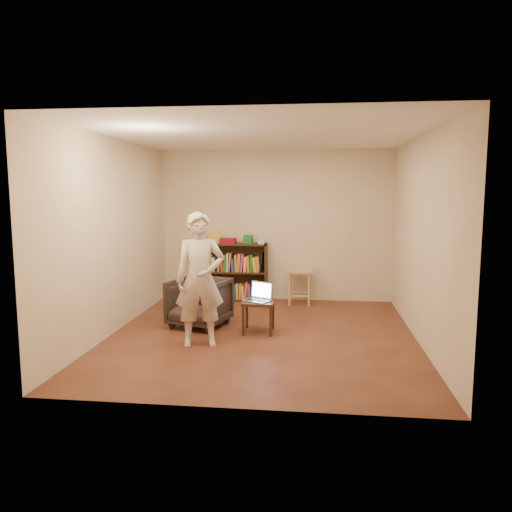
# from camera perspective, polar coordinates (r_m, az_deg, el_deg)

# --- Properties ---
(floor) EXTENTS (4.50, 4.50, 0.00)m
(floor) POSITION_cam_1_polar(r_m,az_deg,el_deg) (6.70, 0.69, -9.05)
(floor) COLOR #432115
(floor) RESTS_ON ground
(ceiling) EXTENTS (4.50, 4.50, 0.00)m
(ceiling) POSITION_cam_1_polar(r_m,az_deg,el_deg) (6.46, 0.72, 13.64)
(ceiling) COLOR white
(ceiling) RESTS_ON wall_back
(wall_back) EXTENTS (4.00, 0.00, 4.00)m
(wall_back) POSITION_cam_1_polar(r_m,az_deg,el_deg) (8.68, 2.29, 3.48)
(wall_back) COLOR beige
(wall_back) RESTS_ON floor
(wall_left) EXTENTS (0.00, 4.50, 4.50)m
(wall_left) POSITION_cam_1_polar(r_m,az_deg,el_deg) (6.95, -15.93, 2.19)
(wall_left) COLOR beige
(wall_left) RESTS_ON floor
(wall_right) EXTENTS (0.00, 4.50, 4.50)m
(wall_right) POSITION_cam_1_polar(r_m,az_deg,el_deg) (6.55, 18.39, 1.78)
(wall_right) COLOR beige
(wall_right) RESTS_ON floor
(bookshelf) EXTENTS (1.20, 0.30, 1.00)m
(bookshelf) POSITION_cam_1_polar(r_m,az_deg,el_deg) (8.72, -2.66, -2.20)
(bookshelf) COLOR black
(bookshelf) RESTS_ON floor
(box_yellow) EXTENTS (0.24, 0.20, 0.18)m
(box_yellow) POSITION_cam_1_polar(r_m,az_deg,el_deg) (8.68, -4.83, 2.06)
(box_yellow) COLOR yellow
(box_yellow) RESTS_ON bookshelf
(red_cloth) EXTENTS (0.27, 0.20, 0.09)m
(red_cloth) POSITION_cam_1_polar(r_m,az_deg,el_deg) (8.62, -3.22, 1.74)
(red_cloth) COLOR maroon
(red_cloth) RESTS_ON bookshelf
(box_green) EXTENTS (0.15, 0.15, 0.14)m
(box_green) POSITION_cam_1_polar(r_m,az_deg,el_deg) (8.57, -0.91, 1.90)
(box_green) COLOR #1B6825
(box_green) RESTS_ON bookshelf
(box_white) EXTENTS (0.11, 0.11, 0.08)m
(box_white) POSITION_cam_1_polar(r_m,az_deg,el_deg) (8.53, 0.61, 1.67)
(box_white) COLOR beige
(box_white) RESTS_ON bookshelf
(stool) EXTENTS (0.41, 0.41, 0.59)m
(stool) POSITION_cam_1_polar(r_m,az_deg,el_deg) (8.44, 5.01, -2.29)
(stool) COLOR tan
(stool) RESTS_ON floor
(armchair) EXTENTS (0.91, 0.92, 0.68)m
(armchair) POSITION_cam_1_polar(r_m,az_deg,el_deg) (7.11, -6.52, -5.29)
(armchair) COLOR #2D241E
(armchair) RESTS_ON floor
(side_table) EXTENTS (0.42, 0.42, 0.43)m
(side_table) POSITION_cam_1_polar(r_m,az_deg,el_deg) (6.76, 0.28, -5.76)
(side_table) COLOR #312010
(side_table) RESTS_ON floor
(laptop) EXTENTS (0.41, 0.38, 0.25)m
(laptop) POSITION_cam_1_polar(r_m,az_deg,el_deg) (6.75, 0.30, -4.63)
(laptop) COLOR #B9B9BE
(laptop) RESTS_ON side_table
(person) EXTENTS (0.68, 0.54, 1.65)m
(person) POSITION_cam_1_polar(r_m,az_deg,el_deg) (6.16, -6.42, -2.69)
(person) COLOR beige
(person) RESTS_ON floor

